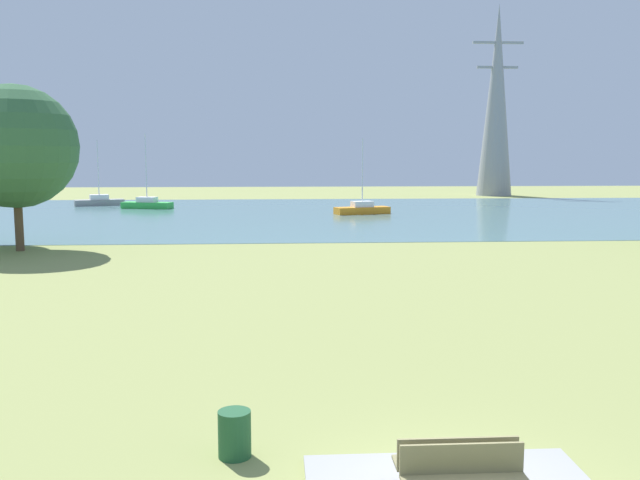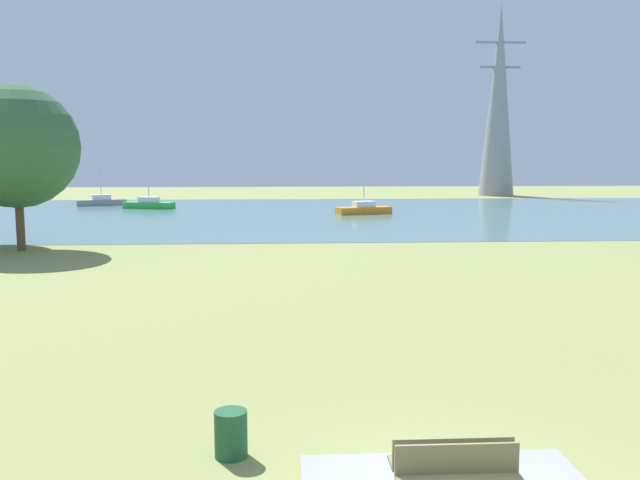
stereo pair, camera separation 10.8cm
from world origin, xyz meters
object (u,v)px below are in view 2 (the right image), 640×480
object	(u,v)px
sailboat_green	(149,204)
sailboat_orange	(364,209)
electricity_pylon	(499,101)
bench_facing_water	(450,467)
tree_east_near	(16,147)
litter_bin	(231,434)
sailboat_gray	(101,201)

from	to	relation	value
sailboat_green	sailboat_orange	xyz separation A→B (m)	(19.81, -7.41, -0.01)
electricity_pylon	sailboat_green	bearing A→B (deg)	-154.27
electricity_pylon	bench_facing_water	bearing A→B (deg)	-108.24
tree_east_near	litter_bin	bearing A→B (deg)	-63.49
bench_facing_water	sailboat_green	world-z (taller)	sailboat_green
sailboat_green	tree_east_near	world-z (taller)	tree_east_near
litter_bin	electricity_pylon	world-z (taller)	electricity_pylon
bench_facing_water	sailboat_green	distance (m)	58.66
electricity_pylon	litter_bin	bearing A→B (deg)	-110.89
tree_east_near	sailboat_gray	bearing A→B (deg)	97.26
bench_facing_water	litter_bin	size ratio (longest dim) A/B	2.25
sailboat_gray	tree_east_near	xyz separation A→B (m)	(4.25, -33.38, 5.08)
sailboat_orange	sailboat_green	bearing A→B (deg)	159.49
litter_bin	electricity_pylon	distance (m)	80.49
sailboat_gray	tree_east_near	world-z (taller)	tree_east_near
sailboat_green	bench_facing_water	bearing A→B (deg)	-75.17
sailboat_green	sailboat_gray	bearing A→B (deg)	142.55
bench_facing_water	sailboat_green	xyz separation A→B (m)	(-15.01, 56.70, -0.00)
tree_east_near	electricity_pylon	world-z (taller)	electricity_pylon
litter_bin	sailboat_gray	xyz separation A→B (m)	(-17.23, 59.40, 0.06)
sailboat_orange	litter_bin	bearing A→B (deg)	-99.71
electricity_pylon	sailboat_gray	bearing A→B (deg)	-161.77
sailboat_orange	electricity_pylon	size ratio (longest dim) A/B	0.27
sailboat_green	tree_east_near	xyz separation A→B (m)	(-1.33, -29.10, 5.07)
sailboat_gray	sailboat_green	distance (m)	7.03
bench_facing_water	sailboat_orange	bearing A→B (deg)	84.43
sailboat_green	electricity_pylon	bearing A→B (deg)	25.73
bench_facing_water	electricity_pylon	bearing A→B (deg)	71.76
sailboat_gray	tree_east_near	bearing A→B (deg)	-82.74
litter_bin	tree_east_near	bearing A→B (deg)	116.51
sailboat_green	electricity_pylon	distance (m)	45.90
sailboat_orange	bench_facing_water	bearing A→B (deg)	-95.57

